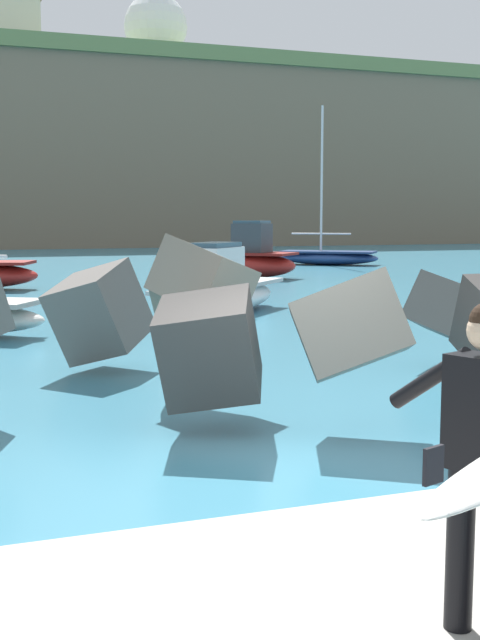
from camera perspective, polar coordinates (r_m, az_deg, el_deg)
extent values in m
plane|color=teal|center=(8.48, 3.30, -9.73)|extent=(400.00, 400.00, 0.00)
cube|color=#605B56|center=(13.40, -9.56, 0.54)|extent=(1.91, 1.61, 1.72)
cube|color=#605B56|center=(13.96, 14.19, 0.63)|extent=(1.60, 1.51, 1.35)
cube|color=#3D3A38|center=(9.42, -2.09, -1.86)|extent=(1.55, 1.52, 1.40)
cube|color=slate|center=(9.37, 7.49, -0.51)|extent=(1.56, 1.47, 1.40)
cube|color=gray|center=(10.94, -2.56, 2.72)|extent=(1.46, 1.41, 1.23)
cube|color=gray|center=(11.43, -4.66, 1.66)|extent=(0.77, 0.76, 0.71)
cylinder|color=black|center=(4.76, 14.75, -14.76)|extent=(0.15, 0.15, 0.90)
cylinder|color=black|center=(4.71, 12.84, -3.93)|extent=(0.26, 0.53, 0.41)
cube|color=black|center=(3.63, 13.03, -9.62)|extent=(0.12, 0.06, 0.16)
ellipsoid|color=white|center=(21.09, -1.28, 1.40)|extent=(5.05, 5.25, 0.77)
cube|color=#ACACAC|center=(21.06, -1.28, 2.34)|extent=(4.65, 4.83, 0.10)
cube|color=silver|center=(20.63, -1.77, 3.66)|extent=(1.85, 1.89, 0.94)
cube|color=#334C5B|center=(20.61, -1.78, 5.14)|extent=(1.67, 1.70, 0.12)
ellipsoid|color=navy|center=(43.87, 6.02, 4.22)|extent=(5.43, 4.89, 0.71)
cube|color=navy|center=(43.85, 6.03, 4.63)|extent=(4.99, 4.50, 0.10)
cylinder|color=silver|center=(43.94, 5.58, 9.53)|extent=(0.12, 0.12, 7.42)
cylinder|color=silver|center=(43.90, 5.54, 5.87)|extent=(2.52, 2.00, 0.08)
ellipsoid|color=maroon|center=(34.06, 0.30, 3.75)|extent=(4.61, 4.56, 1.04)
cube|color=maroon|center=(34.04, 0.30, 4.56)|extent=(4.24, 4.20, 0.10)
cube|color=#33383D|center=(33.89, 0.81, 5.60)|extent=(1.83, 1.82, 1.17)
cube|color=#334C5B|center=(33.88, 0.82, 6.69)|extent=(1.64, 1.64, 0.12)
cylinder|color=silver|center=(90.73, -5.73, 16.54)|extent=(5.24, 5.24, 2.37)
sphere|color=white|center=(91.58, -5.77, 19.28)|extent=(6.51, 6.51, 6.51)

